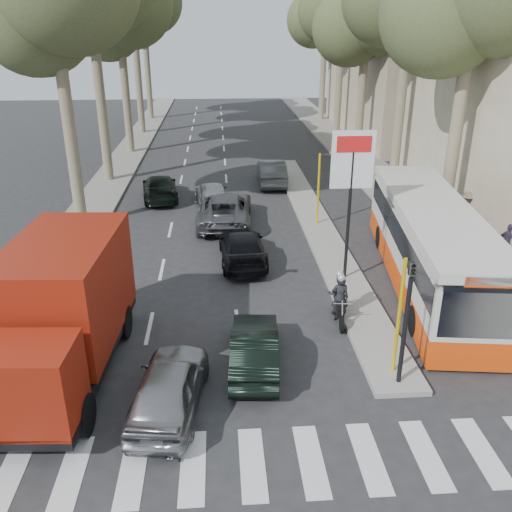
{
  "coord_description": "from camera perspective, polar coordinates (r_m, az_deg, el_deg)",
  "views": [
    {
      "loc": [
        -1.36,
        -13.11,
        8.87
      ],
      "look_at": [
        -0.17,
        3.84,
        1.6
      ],
      "focal_mm": 38.0,
      "sensor_mm": 36.0,
      "label": 1
    }
  ],
  "objects": [
    {
      "name": "city_bus",
      "position": [
        20.57,
        17.83,
        1.33
      ],
      "size": [
        4.01,
        11.82,
        3.05
      ],
      "rotation": [
        0.0,
        0.0,
        -0.13
      ],
      "color": "#E1430C",
      "rests_on": "ground"
    },
    {
      "name": "pedestrian_near",
      "position": [
        23.63,
        25.01,
        1.24
      ],
      "size": [
        0.76,
        1.03,
        1.59
      ],
      "primitive_type": "imported",
      "rotation": [
        0.0,
        0.0,
        1.94
      ],
      "color": "#392F47",
      "rests_on": "sidewalk_right"
    },
    {
      "name": "red_truck",
      "position": [
        15.29,
        -19.89,
        -5.4
      ],
      "size": [
        2.98,
        6.94,
        3.62
      ],
      "rotation": [
        0.0,
        0.0,
        -0.06
      ],
      "color": "black",
      "rests_on": "ground"
    },
    {
      "name": "traffic_light_island",
      "position": [
        14.03,
        15.7,
        -4.85
      ],
      "size": [
        0.16,
        0.41,
        3.6
      ],
      "color": "black",
      "rests_on": "ground"
    },
    {
      "name": "tree_l_c",
      "position": [
        41.73,
        -14.13,
        24.15
      ],
      "size": [
        7.4,
        7.2,
        13.71
      ],
      "color": "#6B604C",
      "rests_on": "ground"
    },
    {
      "name": "silver_hatchback",
      "position": [
        13.88,
        -9.15,
        -13.39
      ],
      "size": [
        2.08,
        4.12,
        1.35
      ],
      "primitive_type": "imported",
      "rotation": [
        0.0,
        0.0,
        3.01
      ],
      "color": "#919298",
      "rests_on": "ground"
    },
    {
      "name": "queue_car_e",
      "position": [
        30.4,
        -10.09,
        7.13
      ],
      "size": [
        2.4,
        4.7,
        1.31
      ],
      "primitive_type": "imported",
      "rotation": [
        0.0,
        0.0,
        3.27
      ],
      "color": "black",
      "rests_on": "ground"
    },
    {
      "name": "traffic_island",
      "position": [
        26.08,
        6.41,
        3.32
      ],
      "size": [
        1.5,
        26.0,
        0.16
      ],
      "primitive_type": "cube",
      "color": "gray",
      "rests_on": "ground"
    },
    {
      "name": "median_left",
      "position": [
        42.57,
        -13.15,
        10.63
      ],
      "size": [
        2.4,
        64.0,
        0.12
      ],
      "primitive_type": "cube",
      "color": "gray",
      "rests_on": "ground"
    },
    {
      "name": "tree_r_c",
      "position": [
        40.58,
        11.82,
        23.89
      ],
      "size": [
        7.4,
        7.2,
        13.32
      ],
      "color": "#6B604C",
      "rests_on": "ground"
    },
    {
      "name": "ground",
      "position": [
        15.89,
        1.6,
        -10.78
      ],
      "size": [
        120.0,
        120.0,
        0.0
      ],
      "primitive_type": "plane",
      "color": "#28282B",
      "rests_on": "ground"
    },
    {
      "name": "queue_car_d",
      "position": [
        32.85,
        1.64,
        8.82
      ],
      "size": [
        1.61,
        4.5,
        1.48
      ],
      "primitive_type": "imported",
      "rotation": [
        0.0,
        0.0,
        3.13
      ],
      "color": "#46494D",
      "rests_on": "ground"
    },
    {
      "name": "building_far",
      "position": [
        50.05,
        16.83,
        21.27
      ],
      "size": [
        11.0,
        20.0,
        16.0
      ],
      "primitive_type": "cube",
      "color": "#B7A88E",
      "rests_on": "ground"
    },
    {
      "name": "tree_r_e",
      "position": [
        56.25,
        7.5,
        24.54
      ],
      "size": [
        7.4,
        7.2,
        14.1
      ],
      "color": "#6B604C",
      "rests_on": "ground"
    },
    {
      "name": "pedestrian_far",
      "position": [
        26.71,
        21.3,
        4.46
      ],
      "size": [
        1.17,
        0.53,
        1.8
      ],
      "primitive_type": "imported",
      "rotation": [
        0.0,
        0.0,
        3.15
      ],
      "color": "#665A4C",
      "rests_on": "sidewalk_right"
    },
    {
      "name": "queue_car_a",
      "position": [
        26.09,
        -3.27,
        4.97
      ],
      "size": [
        2.77,
        5.46,
        1.48
      ],
      "primitive_type": "imported",
      "rotation": [
        0.0,
        0.0,
        3.08
      ],
      "color": "#53555C",
      "rests_on": "ground"
    },
    {
      "name": "billboard",
      "position": [
        19.39,
        9.96,
        7.36
      ],
      "size": [
        1.5,
        12.1,
        5.6
      ],
      "color": "yellow",
      "rests_on": "ground"
    },
    {
      "name": "motorcycle",
      "position": [
        17.76,
        8.75,
        -4.3
      ],
      "size": [
        0.74,
        1.97,
        1.67
      ],
      "rotation": [
        0.0,
        0.0,
        -0.09
      ],
      "color": "black",
      "rests_on": "ground"
    },
    {
      "name": "dark_hatchback",
      "position": [
        15.27,
        -0.16,
        -9.59
      ],
      "size": [
        1.57,
        3.79,
        1.22
      ],
      "primitive_type": "imported",
      "rotation": [
        0.0,
        0.0,
        3.07
      ],
      "color": "black",
      "rests_on": "ground"
    },
    {
      "name": "sidewalk_right",
      "position": [
        40.37,
        10.52,
        10.18
      ],
      "size": [
        3.2,
        70.0,
        0.12
      ],
      "primitive_type": "cube",
      "color": "gray",
      "rests_on": "ground"
    },
    {
      "name": "tree_l_e",
      "position": [
        57.63,
        -11.69,
        24.59
      ],
      "size": [
        7.4,
        7.2,
        14.49
      ],
      "color": "#6B604C",
      "rests_on": "ground"
    },
    {
      "name": "queue_car_b",
      "position": [
        21.75,
        -1.46,
        0.91
      ],
      "size": [
        1.95,
        4.45,
        1.27
      ],
      "primitive_type": "imported",
      "rotation": [
        0.0,
        0.0,
        3.18
      ],
      "color": "black",
      "rests_on": "ground"
    },
    {
      "name": "queue_car_c",
      "position": [
        28.57,
        -4.64,
        6.47
      ],
      "size": [
        2.09,
        4.25,
        1.4
      ],
      "primitive_type": "imported",
      "rotation": [
        0.0,
        0.0,
        3.25
      ],
      "color": "#95989C",
      "rests_on": "ground"
    }
  ]
}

